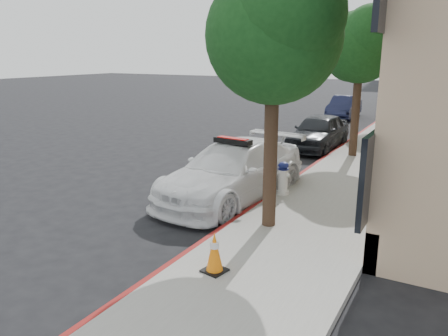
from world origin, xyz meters
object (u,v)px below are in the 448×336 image
object	(u,v)px
parked_car_mid	(319,132)
police_car	(233,171)
parked_car_far	(344,107)
traffic_cone	(214,252)
fire_hydrant	(283,178)

from	to	relation	value
parked_car_mid	police_car	bearing A→B (deg)	-89.81
parked_car_far	traffic_cone	distance (m)	21.55
parked_car_mid	fire_hydrant	world-z (taller)	parked_car_mid
parked_car_mid	fire_hydrant	bearing A→B (deg)	-79.56
parked_car_far	traffic_cone	size ratio (longest dim) A/B	5.62
parked_car_far	fire_hydrant	size ratio (longest dim) A/B	4.56
parked_car_far	traffic_cone	xyz separation A→B (m)	(3.12, -21.32, -0.17)
police_car	parked_car_mid	distance (m)	7.47
parked_car_mid	traffic_cone	size ratio (longest dim) A/B	5.81
fire_hydrant	traffic_cone	world-z (taller)	fire_hydrant
parked_car_far	fire_hydrant	world-z (taller)	parked_car_far
parked_car_mid	traffic_cone	world-z (taller)	parked_car_mid
police_car	parked_car_mid	xyz separation A→B (m)	(0.10, 7.47, -0.05)
traffic_cone	police_car	bearing A→B (deg)	113.98
parked_car_mid	parked_car_far	size ratio (longest dim) A/B	1.03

